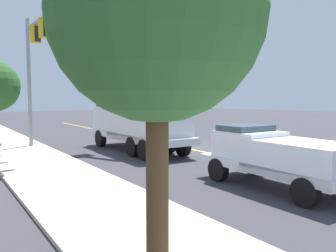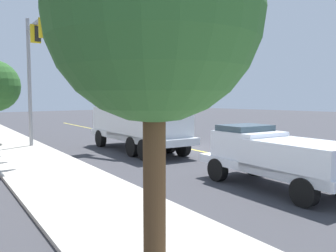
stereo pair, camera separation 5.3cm
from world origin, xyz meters
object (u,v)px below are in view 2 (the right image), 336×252
object	(u,v)px
traffic_cone_mid_front	(142,136)
utility_bucket_truck	(136,123)
service_pickup_truck	(276,156)
passing_minivan	(145,122)
traffic_signal_mast	(37,52)

from	to	relation	value
traffic_cone_mid_front	utility_bucket_truck	bearing A→B (deg)	137.68
utility_bucket_truck	service_pickup_truck	bearing A→B (deg)	170.54
passing_minivan	traffic_signal_mast	bearing A→B (deg)	110.37
traffic_cone_mid_front	traffic_signal_mast	bearing A→B (deg)	87.32
traffic_cone_mid_front	passing_minivan	bearing A→B (deg)	-40.78
service_pickup_truck	traffic_cone_mid_front	world-z (taller)	service_pickup_truck
service_pickup_truck	traffic_cone_mid_front	size ratio (longest dim) A/B	6.86
passing_minivan	traffic_signal_mast	xyz separation A→B (m)	(-3.97, 10.69, 4.60)
utility_bucket_truck	traffic_signal_mast	xyz separation A→B (m)	(3.30, 4.28, 3.96)
passing_minivan	traffic_signal_mast	size ratio (longest dim) A/B	0.65
traffic_cone_mid_front	traffic_signal_mast	world-z (taller)	traffic_signal_mast
service_pickup_truck	traffic_signal_mast	bearing A→B (deg)	11.25
passing_minivan	traffic_cone_mid_front	world-z (taller)	passing_minivan
passing_minivan	traffic_cone_mid_front	xyz separation A→B (m)	(-4.29, 3.70, -0.55)
utility_bucket_truck	passing_minivan	xyz separation A→B (m)	(7.27, -6.41, -0.64)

